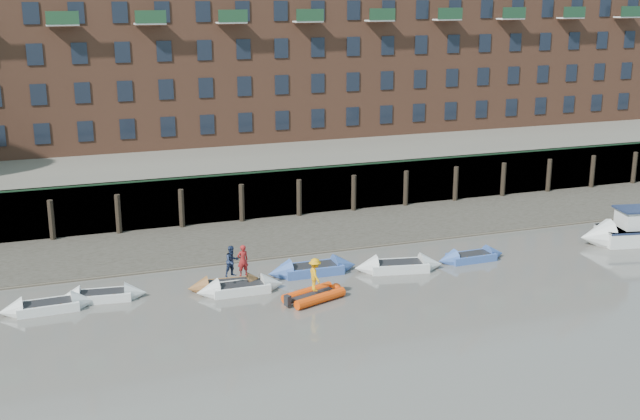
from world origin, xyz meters
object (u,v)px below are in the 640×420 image
rowboat_2 (228,285)px  person_rib_crew (315,275)px  rowboat_6 (471,257)px  person_rower_a (243,260)px  rowboat_3 (240,288)px  rowboat_1 (103,296)px  rowboat_5 (399,266)px  rowboat_0 (48,306)px  rowboat_4 (313,269)px  person_rower_b (232,261)px  motor_launch (626,232)px  rib_tender (316,295)px

rowboat_2 → person_rib_crew: bearing=-33.5°
rowboat_6 → person_rower_a: size_ratio=2.59×
rowboat_3 → rowboat_1: bearing=169.8°
rowboat_1 → rowboat_5: size_ratio=0.86×
rowboat_3 → person_rower_a: person_rower_a is taller
rowboat_2 → rowboat_6: size_ratio=1.00×
rowboat_0 → rowboat_4: bearing=0.5°
rowboat_4 → person_rower_b: 5.15m
rowboat_4 → rowboat_6: (9.27, -1.01, -0.04)m
rowboat_0 → rowboat_2: 8.86m
rowboat_0 → rowboat_1: bearing=10.0°
rowboat_5 → person_rower_a: bearing=-167.0°
rowboat_3 → rowboat_4: bearing=18.5°
rowboat_3 → person_rower_a: size_ratio=2.79×
rowboat_5 → motor_launch: (15.19, -0.20, 0.46)m
rowboat_4 → person_rib_crew: bearing=-106.3°
motor_launch → rowboat_4: bearing=7.0°
motor_launch → person_rower_a: person_rower_a is taller
person_rower_a → person_rower_b: 0.55m
rib_tender → person_rib_crew: (-0.07, -0.12, 1.12)m
rowboat_4 → person_rower_b: size_ratio=3.11×
rowboat_0 → rowboat_1: rowboat_0 is taller
rowboat_4 → rowboat_6: 9.32m
rowboat_6 → rib_tender: 10.67m
rowboat_5 → motor_launch: bearing=10.7°
rowboat_1 → rowboat_3: rowboat_3 is taller
rowboat_1 → person_rib_crew: (9.97, -3.66, 1.14)m
rib_tender → rowboat_5: bearing=3.3°
person_rower_a → person_rib_crew: (3.07, -2.34, -0.35)m
rowboat_0 → rowboat_5: (18.41, -0.52, 0.02)m
rowboat_2 → rowboat_5: rowboat_5 is taller
rowboat_6 → rowboat_3: bearing=-179.5°
rowboat_3 → person_rib_crew: size_ratio=2.73×
person_rower_a → rowboat_2: bearing=-52.2°
rowboat_0 → person_rib_crew: 13.03m
rowboat_1 → rib_tender: (10.04, -3.54, 0.02)m
motor_launch → rowboat_5: bearing=10.1°
motor_launch → rowboat_0: bearing=9.6°
rowboat_0 → rib_tender: rowboat_0 is taller
rowboat_2 → rowboat_3: rowboat_3 is taller
rowboat_5 → rowboat_1: bearing=-172.5°
rowboat_2 → rowboat_3: bearing=-47.5°
rowboat_1 → person_rower_a: person_rower_a is taller
rib_tender → rowboat_3: bearing=126.4°
rowboat_2 → rowboat_5: 9.55m
rowboat_4 → person_rower_a: size_ratio=3.07×
rowboat_1 → rowboat_4: 11.13m
person_rib_crew → rowboat_3: bearing=56.1°
rowboat_6 → person_rower_a: 13.59m
rowboat_5 → person_rower_a: (-8.87, -0.24, 1.45)m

